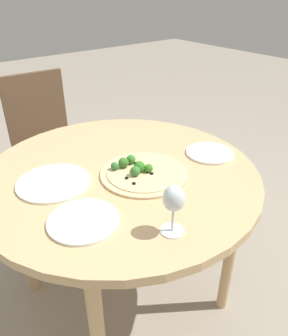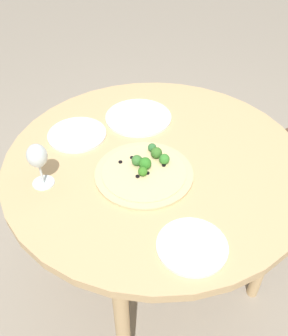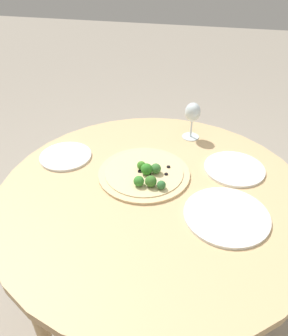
{
  "view_description": "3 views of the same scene",
  "coord_description": "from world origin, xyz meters",
  "px_view_note": "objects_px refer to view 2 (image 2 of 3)",
  "views": [
    {
      "loc": [
        -0.64,
        -0.95,
        1.43
      ],
      "look_at": [
        0.06,
        -0.08,
        0.79
      ],
      "focal_mm": 35.0,
      "sensor_mm": 36.0,
      "label": 1
    },
    {
      "loc": [
        0.88,
        -0.59,
        1.65
      ],
      "look_at": [
        0.06,
        -0.08,
        0.79
      ],
      "focal_mm": 40.0,
      "sensor_mm": 36.0,
      "label": 2
    },
    {
      "loc": [
        -0.16,
        0.88,
        1.5
      ],
      "look_at": [
        0.06,
        -0.08,
        0.79
      ],
      "focal_mm": 35.0,
      "sensor_mm": 36.0,
      "label": 3
    }
  ],
  "objects_px": {
    "pizza": "(145,170)",
    "plate_near": "(192,246)",
    "plate_side": "(77,134)",
    "plate_far": "(138,117)",
    "wine_glass": "(37,158)"
  },
  "relations": [
    {
      "from": "pizza",
      "to": "wine_glass",
      "type": "xyz_separation_m",
      "value": [
        -0.14,
        -0.32,
        0.1
      ]
    },
    {
      "from": "pizza",
      "to": "plate_side",
      "type": "relative_size",
      "value": 1.5
    },
    {
      "from": "pizza",
      "to": "wine_glass",
      "type": "height_order",
      "value": "wine_glass"
    },
    {
      "from": "pizza",
      "to": "plate_far",
      "type": "xyz_separation_m",
      "value": [
        -0.3,
        0.15,
        -0.01
      ]
    },
    {
      "from": "wine_glass",
      "to": "plate_near",
      "type": "distance_m",
      "value": 0.56
    },
    {
      "from": "plate_near",
      "to": "plate_far",
      "type": "xyz_separation_m",
      "value": [
        -0.65,
        0.21,
        0.0
      ]
    },
    {
      "from": "wine_glass",
      "to": "plate_side",
      "type": "xyz_separation_m",
      "value": [
        -0.19,
        0.21,
        -0.11
      ]
    },
    {
      "from": "plate_far",
      "to": "plate_side",
      "type": "distance_m",
      "value": 0.27
    },
    {
      "from": "pizza",
      "to": "plate_side",
      "type": "xyz_separation_m",
      "value": [
        -0.33,
        -0.11,
        -0.01
      ]
    },
    {
      "from": "pizza",
      "to": "plate_near",
      "type": "height_order",
      "value": "pizza"
    },
    {
      "from": "wine_glass",
      "to": "pizza",
      "type": "bearing_deg",
      "value": 67.08
    },
    {
      "from": "plate_near",
      "to": "plate_side",
      "type": "relative_size",
      "value": 0.9
    },
    {
      "from": "plate_near",
      "to": "plate_far",
      "type": "height_order",
      "value": "same"
    },
    {
      "from": "plate_near",
      "to": "plate_side",
      "type": "height_order",
      "value": "same"
    },
    {
      "from": "plate_side",
      "to": "pizza",
      "type": "bearing_deg",
      "value": 19.19
    }
  ]
}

